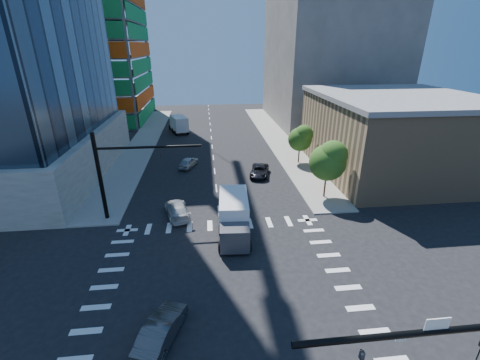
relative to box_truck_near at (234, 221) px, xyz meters
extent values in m
plane|color=black|center=(-1.24, -7.03, -1.56)|extent=(160.00, 160.00, 0.00)
cube|color=silver|center=(-1.24, -7.03, -1.55)|extent=(20.00, 20.00, 0.01)
cube|color=gray|center=(11.26, 32.97, -1.48)|extent=(5.00, 60.00, 0.15)
cube|color=gray|center=(-13.74, 32.97, -1.48)|extent=(5.00, 60.00, 0.15)
cube|color=#198A40|center=(-16.14, 54.97, 22.94)|extent=(0.12, 24.00, 49.00)
cube|color=#987B58|center=(23.76, 14.97, 3.44)|extent=(20.00, 22.00, 10.00)
cube|color=slate|center=(23.76, 14.97, 8.74)|extent=(20.50, 22.50, 0.60)
cube|color=#5D5854|center=(25.76, 47.97, 12.44)|extent=(24.00, 30.00, 28.00)
cylinder|color=black|center=(5.26, -18.53, 5.99)|extent=(10.00, 0.24, 0.24)
imported|color=black|center=(7.26, -18.53, 4.89)|extent=(0.16, 0.20, 1.00)
cube|color=white|center=(5.26, -18.53, 6.34)|extent=(0.90, 0.04, 0.50)
cylinder|color=black|center=(-12.74, 4.47, 3.09)|extent=(0.40, 0.40, 9.00)
cylinder|color=black|center=(-7.74, 4.47, 5.99)|extent=(10.00, 0.24, 0.24)
imported|color=black|center=(-6.74, 4.47, 4.89)|extent=(0.16, 0.20, 1.00)
cylinder|color=#382316|center=(11.26, 6.97, -0.27)|extent=(0.20, 0.20, 2.27)
sphere|color=#204F15|center=(11.26, 6.97, 2.82)|extent=(4.16, 4.16, 4.16)
sphere|color=#3F6822|center=(11.66, 6.67, 3.79)|extent=(3.25, 3.25, 3.25)
cylinder|color=#382316|center=(11.56, 18.97, -0.45)|extent=(0.20, 0.20, 1.92)
sphere|color=#204F15|center=(11.56, 18.97, 2.17)|extent=(3.52, 3.52, 3.52)
sphere|color=#3F6822|center=(11.96, 18.67, 2.99)|extent=(2.75, 2.75, 2.75)
imported|color=black|center=(4.83, 14.61, -0.86)|extent=(3.48, 5.43, 1.39)
imported|color=silver|center=(-5.58, 4.36, -0.80)|extent=(3.34, 5.56, 1.51)
imported|color=#A7ABAE|center=(-4.99, 19.05, -0.81)|extent=(3.16, 4.70, 1.49)
imported|color=#414145|center=(-5.40, -11.11, -0.79)|extent=(3.07, 4.97, 1.55)
cube|color=silver|center=(0.00, 0.00, 0.53)|extent=(2.99, 5.66, 2.86)
cube|color=#403F47|center=(0.00, 0.00, -0.18)|extent=(2.65, 2.14, 2.09)
cube|color=silver|center=(-7.89, 40.31, 0.46)|extent=(4.05, 5.84, 2.76)
cube|color=#403F47|center=(-7.89, 40.31, -0.23)|extent=(2.91, 2.57, 2.02)
camera|label=1|loc=(-2.23, -25.83, 15.01)|focal=24.00mm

